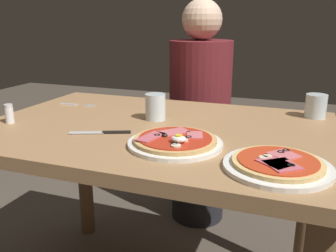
# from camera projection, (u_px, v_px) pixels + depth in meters

# --- Properties ---
(dining_table) EXTENTS (1.18, 0.81, 0.73)m
(dining_table) POSITION_uv_depth(u_px,v_px,m) (155.00, 158.00, 1.27)
(dining_table) COLOR #9E754C
(dining_table) RESTS_ON ground
(pizza_foreground) EXTENTS (0.27, 0.27, 0.05)m
(pizza_foreground) POSITION_uv_depth(u_px,v_px,m) (175.00, 142.00, 1.04)
(pizza_foreground) COLOR white
(pizza_foreground) RESTS_ON dining_table
(pizza_across_left) EXTENTS (0.26, 0.26, 0.03)m
(pizza_across_left) POSITION_uv_depth(u_px,v_px,m) (278.00, 165.00, 0.87)
(pizza_across_left) COLOR white
(pizza_across_left) RESTS_ON dining_table
(water_glass_near) EXTENTS (0.07, 0.07, 0.09)m
(water_glass_near) POSITION_uv_depth(u_px,v_px,m) (155.00, 109.00, 1.30)
(water_glass_near) COLOR silver
(water_glass_near) RESTS_ON dining_table
(water_glass_far) EXTENTS (0.08, 0.08, 0.09)m
(water_glass_far) POSITION_uv_depth(u_px,v_px,m) (316.00, 108.00, 1.32)
(water_glass_far) COLOR silver
(water_glass_far) RESTS_ON dining_table
(fork) EXTENTS (0.16, 0.03, 0.00)m
(fork) POSITION_uv_depth(u_px,v_px,m) (75.00, 105.00, 1.52)
(fork) COLOR silver
(fork) RESTS_ON dining_table
(knife) EXTENTS (0.19, 0.09, 0.01)m
(knife) POSITION_uv_depth(u_px,v_px,m) (104.00, 132.00, 1.15)
(knife) COLOR silver
(knife) RESTS_ON dining_table
(salt_shaker) EXTENTS (0.03, 0.03, 0.07)m
(salt_shaker) POSITION_uv_depth(u_px,v_px,m) (9.00, 114.00, 1.26)
(salt_shaker) COLOR white
(salt_shaker) RESTS_ON dining_table
(diner_person) EXTENTS (0.32, 0.32, 1.18)m
(diner_person) POSITION_uv_depth(u_px,v_px,m) (199.00, 121.00, 1.93)
(diner_person) COLOR black
(diner_person) RESTS_ON ground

